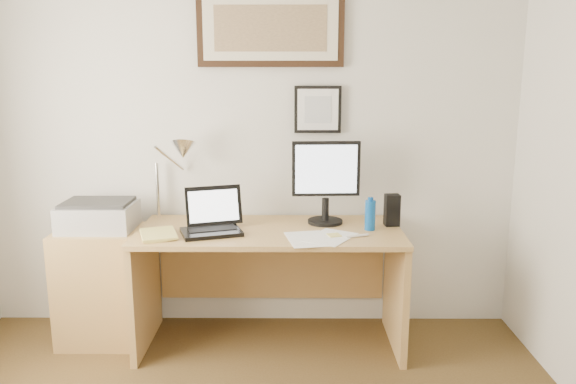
{
  "coord_description": "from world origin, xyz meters",
  "views": [
    {
      "loc": [
        0.28,
        -1.65,
        1.68
      ],
      "look_at": [
        0.26,
        1.43,
        1.02
      ],
      "focal_mm": 35.0,
      "sensor_mm": 36.0,
      "label": 1
    }
  ],
  "objects_px": {
    "book": "(141,236)",
    "laptop": "(212,222)",
    "lcd_monitor": "(326,178)",
    "printer": "(98,215)",
    "water_bottle": "(370,215)",
    "desk": "(270,262)",
    "side_cabinet": "(101,286)"
  },
  "relations": [
    {
      "from": "book",
      "to": "laptop",
      "type": "bearing_deg",
      "value": 17.96
    },
    {
      "from": "lcd_monitor",
      "to": "printer",
      "type": "relative_size",
      "value": 1.18
    },
    {
      "from": "water_bottle",
      "to": "lcd_monitor",
      "type": "relative_size",
      "value": 0.35
    },
    {
      "from": "desk",
      "to": "laptop",
      "type": "height_order",
      "value": "laptop"
    },
    {
      "from": "laptop",
      "to": "lcd_monitor",
      "type": "distance_m",
      "value": 0.75
    },
    {
      "from": "book",
      "to": "lcd_monitor",
      "type": "distance_m",
      "value": 1.16
    },
    {
      "from": "water_bottle",
      "to": "side_cabinet",
      "type": "bearing_deg",
      "value": 178.07
    },
    {
      "from": "desk",
      "to": "side_cabinet",
      "type": "bearing_deg",
      "value": -178.11
    },
    {
      "from": "water_bottle",
      "to": "desk",
      "type": "bearing_deg",
      "value": 171.4
    },
    {
      "from": "lcd_monitor",
      "to": "water_bottle",
      "type": "bearing_deg",
      "value": -29.23
    },
    {
      "from": "side_cabinet",
      "to": "book",
      "type": "height_order",
      "value": "book"
    },
    {
      "from": "lcd_monitor",
      "to": "book",
      "type": "bearing_deg",
      "value": -163.46
    },
    {
      "from": "lcd_monitor",
      "to": "laptop",
      "type": "bearing_deg",
      "value": -164.28
    },
    {
      "from": "side_cabinet",
      "to": "book",
      "type": "xyz_separation_m",
      "value": [
        0.34,
        -0.23,
        0.4
      ]
    },
    {
      "from": "desk",
      "to": "lcd_monitor",
      "type": "distance_m",
      "value": 0.63
    },
    {
      "from": "desk",
      "to": "book",
      "type": "bearing_deg",
      "value": -160.04
    },
    {
      "from": "side_cabinet",
      "to": "lcd_monitor",
      "type": "relative_size",
      "value": 1.4
    },
    {
      "from": "side_cabinet",
      "to": "laptop",
      "type": "relative_size",
      "value": 1.83
    },
    {
      "from": "water_bottle",
      "to": "printer",
      "type": "bearing_deg",
      "value": 177.48
    },
    {
      "from": "laptop",
      "to": "water_bottle",
      "type": "bearing_deg",
      "value": 2.86
    },
    {
      "from": "printer",
      "to": "book",
      "type": "bearing_deg",
      "value": -37.3
    },
    {
      "from": "desk",
      "to": "water_bottle",
      "type": "bearing_deg",
      "value": -8.6
    },
    {
      "from": "side_cabinet",
      "to": "lcd_monitor",
      "type": "xyz_separation_m",
      "value": [
        1.42,
        0.09,
        0.68
      ]
    },
    {
      "from": "side_cabinet",
      "to": "desk",
      "type": "distance_m",
      "value": 1.08
    },
    {
      "from": "laptop",
      "to": "printer",
      "type": "bearing_deg",
      "value": 170.5
    },
    {
      "from": "book",
      "to": "lcd_monitor",
      "type": "bearing_deg",
      "value": 16.54
    },
    {
      "from": "side_cabinet",
      "to": "water_bottle",
      "type": "relative_size",
      "value": 4.04
    },
    {
      "from": "side_cabinet",
      "to": "printer",
      "type": "height_order",
      "value": "printer"
    },
    {
      "from": "printer",
      "to": "lcd_monitor",
      "type": "bearing_deg",
      "value": 2.94
    },
    {
      "from": "book",
      "to": "desk",
      "type": "xyz_separation_m",
      "value": [
        0.73,
        0.27,
        -0.25
      ]
    },
    {
      "from": "water_bottle",
      "to": "printer",
      "type": "xyz_separation_m",
      "value": [
        -1.67,
        0.07,
        -0.02
      ]
    },
    {
      "from": "laptop",
      "to": "lcd_monitor",
      "type": "bearing_deg",
      "value": 15.72
    }
  ]
}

